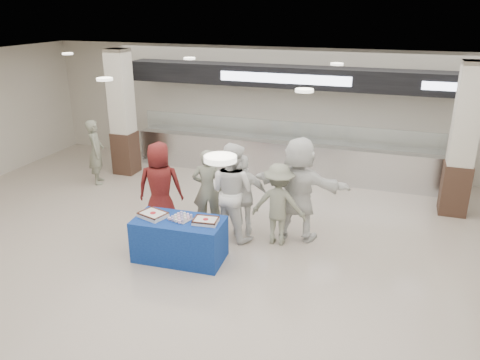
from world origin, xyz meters
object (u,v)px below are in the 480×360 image
at_px(sheet_cake_left, 153,214).
at_px(soldier_b, 279,204).
at_px(chef_short, 243,196).
at_px(cupcake_tray, 180,217).
at_px(soldier_a, 208,189).
at_px(soldier_bg, 96,152).
at_px(civilian_white, 299,189).
at_px(sheet_cake_right, 206,220).
at_px(display_table, 179,239).
at_px(civilian_maroon, 160,187).
at_px(chef_tall, 232,191).

relative_size(sheet_cake_left, soldier_b, 0.34).
xyz_separation_m(chef_short, soldier_b, (0.71, -0.08, -0.03)).
distance_m(cupcake_tray, soldier_a, 1.27).
xyz_separation_m(cupcake_tray, soldier_bg, (-3.59, 2.71, 0.02)).
xyz_separation_m(soldier_b, civilian_white, (0.29, 0.32, 0.22)).
xyz_separation_m(sheet_cake_right, civilian_white, (1.28, 1.41, 0.21)).
xyz_separation_m(sheet_cake_left, civilian_white, (2.24, 1.49, 0.20)).
height_order(soldier_a, soldier_b, soldier_a).
xyz_separation_m(display_table, sheet_cake_left, (-0.47, -0.03, 0.42)).
bearing_deg(soldier_b, soldier_bg, -20.00).
bearing_deg(cupcake_tray, civilian_maroon, 133.14).
distance_m(display_table, civilian_white, 2.37).
bearing_deg(civilian_white, sheet_cake_right, 50.40).
bearing_deg(chef_short, display_table, 42.41).
height_order(sheet_cake_left, chef_short, chef_short).
distance_m(display_table, civilian_maroon, 1.40).
bearing_deg(chef_tall, sheet_cake_left, 63.60).
xyz_separation_m(sheet_cake_left, cupcake_tray, (0.49, 0.07, -0.02)).
bearing_deg(civilian_maroon, sheet_cake_left, 93.10).
height_order(sheet_cake_left, cupcake_tray, sheet_cake_left).
xyz_separation_m(soldier_a, civilian_white, (1.77, 0.15, 0.18)).
bearing_deg(display_table, soldier_b, 34.56).
height_order(sheet_cake_left, soldier_b, soldier_b).
bearing_deg(soldier_b, chef_tall, 1.03).
xyz_separation_m(cupcake_tray, chef_tall, (0.57, 1.05, 0.16)).
relative_size(display_table, civilian_maroon, 0.87).
relative_size(civilian_maroon, soldier_bg, 1.10).
xyz_separation_m(soldier_a, chef_tall, (0.59, -0.22, 0.12)).
bearing_deg(soldier_bg, display_table, -158.54).
bearing_deg(chef_tall, civilian_maroon, 21.12).
relative_size(sheet_cake_right, chef_tall, 0.24).
distance_m(display_table, cupcake_tray, 0.41).
relative_size(chef_short, soldier_bg, 1.01).
xyz_separation_m(sheet_cake_left, civilian_maroon, (-0.39, 1.01, 0.09)).
distance_m(civilian_maroon, chef_tall, 1.45).
distance_m(sheet_cake_right, civilian_maroon, 1.65).
distance_m(display_table, soldier_bg, 4.53).
bearing_deg(soldier_b, soldier_a, -8.89).
bearing_deg(civilian_white, soldier_b, 49.47).
height_order(soldier_a, soldier_bg, soldier_a).
distance_m(civilian_maroon, soldier_b, 2.34).
bearing_deg(chef_short, cupcake_tray, 42.34).
height_order(display_table, soldier_bg, soldier_bg).
height_order(sheet_cake_left, soldier_bg, soldier_bg).
bearing_deg(chef_short, sheet_cake_left, 29.92).
bearing_deg(display_table, chef_short, 54.93).
xyz_separation_m(display_table, civilian_maroon, (-0.86, 0.98, 0.51)).
xyz_separation_m(chef_short, civilian_white, (1.01, 0.23, 0.19)).
bearing_deg(sheet_cake_right, soldier_b, 48.12).
xyz_separation_m(civilian_maroon, soldier_b, (2.34, 0.16, -0.11)).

